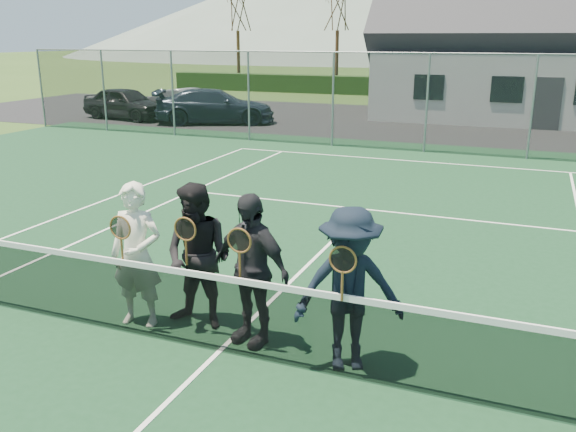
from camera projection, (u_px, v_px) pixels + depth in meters
name	position (u px, v px, depth m)	size (l,w,h in m)	color
ground	(451.00, 125.00, 24.76)	(220.00, 220.00, 0.00)	#304D1B
court_surface	(220.00, 352.00, 6.94)	(30.00, 30.00, 0.02)	#14381E
tarmac_carpark	(356.00, 120.00, 26.18)	(40.00, 12.00, 0.01)	black
hedge_row	(479.00, 89.00, 35.29)	(40.00, 1.20, 1.10)	black
hill_west	(358.00, 1.00, 97.90)	(110.00, 110.00, 18.00)	slate
car_a	(126.00, 103.00, 26.44)	(1.63, 4.06, 1.38)	black
car_b	(191.00, 104.00, 26.60)	(1.36, 3.89, 1.28)	gray
car_c	(215.00, 106.00, 25.09)	(1.98, 4.87, 1.41)	#17222F
court_markings	(220.00, 351.00, 6.94)	(11.03, 23.83, 0.01)	white
tennis_net	(218.00, 310.00, 6.79)	(11.68, 0.08, 1.10)	slate
perimeter_fence	(427.00, 103.00, 18.54)	(30.07, 0.07, 3.02)	slate
clubhouse	(568.00, 24.00, 25.76)	(15.60, 8.20, 7.70)	silver
tree_a	(237.00, 0.00, 40.39)	(3.20, 3.20, 7.77)	#3B2715
player_a	(137.00, 255.00, 7.39)	(0.71, 0.54, 1.80)	white
player_b	(198.00, 257.00, 7.34)	(0.90, 0.72, 1.80)	black
player_c	(251.00, 269.00, 6.95)	(1.13, 0.70, 1.80)	black
player_d	(349.00, 290.00, 6.38)	(1.34, 1.09, 1.80)	black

